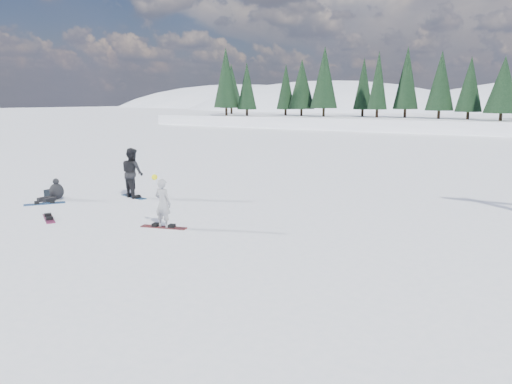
{
  "coord_description": "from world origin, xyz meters",
  "views": [
    {
      "loc": [
        11.69,
        -12.37,
        4.0
      ],
      "look_at": [
        3.41,
        0.79,
        1.1
      ],
      "focal_mm": 35.0,
      "sensor_mm": 36.0,
      "label": 1
    }
  ],
  "objects_px": {
    "snowboarder_woman": "(163,203)",
    "seated_rider": "(55,192)",
    "snowboarder_man": "(132,173)",
    "snowboard_loose_a": "(45,204)",
    "gear_bag": "(50,193)",
    "snowboard_loose_b": "(49,218)"
  },
  "relations": [
    {
      "from": "snowboarder_woman",
      "to": "snowboard_loose_a",
      "type": "height_order",
      "value": "snowboarder_woman"
    },
    {
      "from": "seated_rider",
      "to": "gear_bag",
      "type": "bearing_deg",
      "value": 156.61
    },
    {
      "from": "snowboarder_man",
      "to": "snowboard_loose_a",
      "type": "xyz_separation_m",
      "value": [
        -1.91,
        -2.82,
        -1.01
      ]
    },
    {
      "from": "snowboarder_man",
      "to": "seated_rider",
      "type": "distance_m",
      "value": 3.13
    },
    {
      "from": "snowboarder_woman",
      "to": "gear_bag",
      "type": "bearing_deg",
      "value": -13.49
    },
    {
      "from": "snowboarder_woman",
      "to": "gear_bag",
      "type": "xyz_separation_m",
      "value": [
        -7.45,
        1.28,
        -0.65
      ]
    },
    {
      "from": "snowboarder_woman",
      "to": "snowboard_loose_a",
      "type": "bearing_deg",
      "value": -6.04
    },
    {
      "from": "snowboarder_woman",
      "to": "snowboard_loose_a",
      "type": "distance_m",
      "value": 6.45
    },
    {
      "from": "seated_rider",
      "to": "snowboard_loose_a",
      "type": "bearing_deg",
      "value": -68.69
    },
    {
      "from": "snowboarder_woman",
      "to": "snowboard_loose_b",
      "type": "height_order",
      "value": "snowboarder_woman"
    },
    {
      "from": "gear_bag",
      "to": "snowboard_loose_b",
      "type": "bearing_deg",
      "value": -36.53
    },
    {
      "from": "snowboarder_man",
      "to": "seated_rider",
      "type": "relative_size",
      "value": 1.98
    },
    {
      "from": "seated_rider",
      "to": "snowboarder_man",
      "type": "bearing_deg",
      "value": 38.82
    },
    {
      "from": "snowboarder_man",
      "to": "snowboard_loose_b",
      "type": "bearing_deg",
      "value": 110.17
    },
    {
      "from": "snowboard_loose_a",
      "to": "snowboard_loose_b",
      "type": "xyz_separation_m",
      "value": [
        2.27,
        -1.44,
        0.0
      ]
    },
    {
      "from": "snowboarder_man",
      "to": "snowboard_loose_a",
      "type": "relative_size",
      "value": 1.37
    },
    {
      "from": "snowboard_loose_a",
      "to": "snowboarder_man",
      "type": "bearing_deg",
      "value": -0.69
    },
    {
      "from": "snowboarder_man",
      "to": "snowboard_loose_a",
      "type": "distance_m",
      "value": 3.55
    },
    {
      "from": "snowboarder_woman",
      "to": "seated_rider",
      "type": "height_order",
      "value": "snowboarder_woman"
    },
    {
      "from": "snowboard_loose_a",
      "to": "snowboard_loose_b",
      "type": "height_order",
      "value": "same"
    },
    {
      "from": "snowboard_loose_a",
      "to": "snowboard_loose_b",
      "type": "distance_m",
      "value": 2.69
    },
    {
      "from": "snowboarder_man",
      "to": "seated_rider",
      "type": "bearing_deg",
      "value": 57.46
    }
  ]
}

